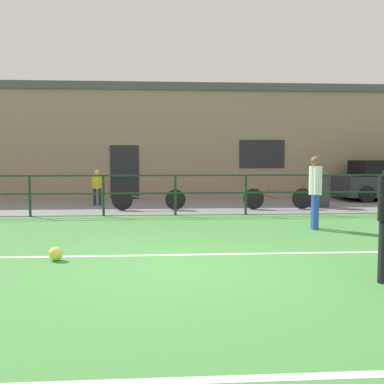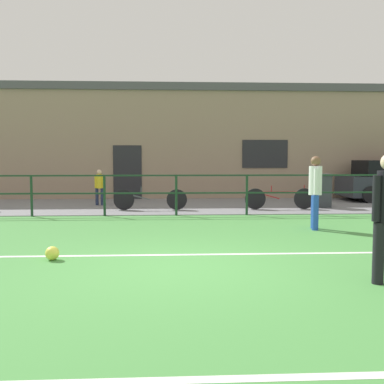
{
  "view_description": "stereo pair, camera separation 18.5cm",
  "coord_description": "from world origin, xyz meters",
  "px_view_note": "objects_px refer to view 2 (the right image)",
  "views": [
    {
      "loc": [
        -0.38,
        -6.51,
        1.63
      ],
      "look_at": [
        0.37,
        4.49,
        0.78
      ],
      "focal_mm": 41.88,
      "sensor_mm": 36.0,
      "label": 1
    },
    {
      "loc": [
        -0.2,
        -6.52,
        1.63
      ],
      "look_at": [
        0.37,
        4.49,
        0.78
      ],
      "focal_mm": 41.88,
      "sensor_mm": 36.0,
      "label": 2
    }
  ],
  "objects_px": {
    "bicycle_parked_2": "(280,198)",
    "trash_bin_0": "(321,190)",
    "soccer_ball_match": "(52,253)",
    "spectator_child": "(99,185)",
    "bicycle_parked_1": "(150,199)",
    "player_winger": "(315,188)"
  },
  "relations": [
    {
      "from": "bicycle_parked_2",
      "to": "trash_bin_0",
      "type": "bearing_deg",
      "value": 17.9
    },
    {
      "from": "soccer_ball_match",
      "to": "trash_bin_0",
      "type": "xyz_separation_m",
      "value": [
        6.78,
        7.09,
        0.45
      ]
    },
    {
      "from": "spectator_child",
      "to": "bicycle_parked_1",
      "type": "bearing_deg",
      "value": 147.24
    },
    {
      "from": "soccer_ball_match",
      "to": "bicycle_parked_1",
      "type": "relative_size",
      "value": 0.1
    },
    {
      "from": "player_winger",
      "to": "bicycle_parked_2",
      "type": "distance_m",
      "value": 3.85
    },
    {
      "from": "bicycle_parked_2",
      "to": "trash_bin_0",
      "type": "relative_size",
      "value": 2.03
    },
    {
      "from": "player_winger",
      "to": "soccer_ball_match",
      "type": "height_order",
      "value": "player_winger"
    },
    {
      "from": "soccer_ball_match",
      "to": "player_winger",
      "type": "bearing_deg",
      "value": 28.59
    },
    {
      "from": "bicycle_parked_2",
      "to": "trash_bin_0",
      "type": "height_order",
      "value": "trash_bin_0"
    },
    {
      "from": "trash_bin_0",
      "to": "bicycle_parked_2",
      "type": "bearing_deg",
      "value": -162.1
    },
    {
      "from": "spectator_child",
      "to": "bicycle_parked_1",
      "type": "distance_m",
      "value": 2.34
    },
    {
      "from": "soccer_ball_match",
      "to": "trash_bin_0",
      "type": "height_order",
      "value": "trash_bin_0"
    },
    {
      "from": "soccer_ball_match",
      "to": "bicycle_parked_1",
      "type": "xyz_separation_m",
      "value": [
        1.28,
        6.61,
        0.24
      ]
    },
    {
      "from": "bicycle_parked_1",
      "to": "bicycle_parked_2",
      "type": "xyz_separation_m",
      "value": [
        4.02,
        0.0,
        0.01
      ]
    },
    {
      "from": "spectator_child",
      "to": "player_winger",
      "type": "bearing_deg",
      "value": 144.13
    },
    {
      "from": "bicycle_parked_1",
      "to": "trash_bin_0",
      "type": "bearing_deg",
      "value": 4.96
    },
    {
      "from": "bicycle_parked_2",
      "to": "spectator_child",
      "type": "bearing_deg",
      "value": 165.59
    },
    {
      "from": "trash_bin_0",
      "to": "player_winger",
      "type": "bearing_deg",
      "value": -110.77
    },
    {
      "from": "soccer_ball_match",
      "to": "bicycle_parked_2",
      "type": "xyz_separation_m",
      "value": [
        5.3,
        6.61,
        0.25
      ]
    },
    {
      "from": "bicycle_parked_1",
      "to": "trash_bin_0",
      "type": "relative_size",
      "value": 2.08
    },
    {
      "from": "spectator_child",
      "to": "bicycle_parked_2",
      "type": "distance_m",
      "value": 5.99
    },
    {
      "from": "player_winger",
      "to": "trash_bin_0",
      "type": "relative_size",
      "value": 1.53
    }
  ]
}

